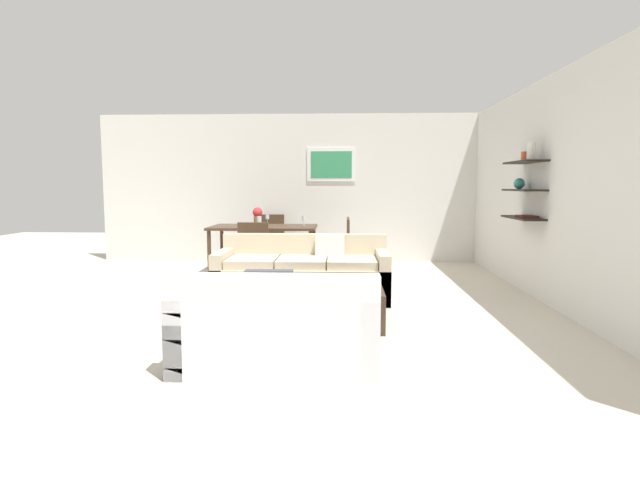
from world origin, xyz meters
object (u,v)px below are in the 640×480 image
(dining_chair_foot, at_px, (254,248))
(wine_glass_right_far, at_px, (304,219))
(candle_jar, at_px, (349,285))
(sofa_beige, at_px, (303,275))
(dining_chair_right_far, at_px, (341,240))
(coffee_table, at_px, (326,304))
(wine_glass_head, at_px, (267,217))
(centerpiece_vase, at_px, (258,216))
(dining_table, at_px, (264,230))
(wine_glass_foot, at_px, (259,220))
(dining_chair_head, at_px, (271,236))
(dining_chair_right_near, at_px, (341,243))
(loveseat_white, at_px, (277,328))
(decorative_bowl, at_px, (321,282))

(dining_chair_foot, relative_size, wine_glass_right_far, 5.47)
(wine_glass_right_far, bearing_deg, candle_jar, -77.93)
(sofa_beige, relative_size, dining_chair_right_far, 2.41)
(coffee_table, xyz_separation_m, wine_glass_head, (-1.12, 3.52, 0.67))
(centerpiece_vase, bearing_deg, dining_table, 2.75)
(dining_chair_right_far, bearing_deg, wine_glass_foot, -153.01)
(dining_chair_head, height_order, centerpiece_vase, centerpiece_vase)
(coffee_table, height_order, wine_glass_foot, wine_glass_foot)
(candle_jar, height_order, wine_glass_right_far, wine_glass_right_far)
(coffee_table, relative_size, wine_glass_foot, 6.19)
(dining_chair_foot, xyz_separation_m, wine_glass_foot, (-0.00, 0.47, 0.38))
(dining_chair_right_near, relative_size, wine_glass_foot, 4.73)
(loveseat_white, height_order, dining_chair_foot, dining_chair_foot)
(coffee_table, height_order, dining_chair_head, dining_chair_head)
(candle_jar, distance_m, dining_chair_head, 4.32)
(wine_glass_right_far, distance_m, wine_glass_head, 0.71)
(dining_chair_head, xyz_separation_m, dining_chair_right_near, (1.26, -1.11, 0.00))
(dining_table, bearing_deg, candle_jar, -67.06)
(candle_jar, relative_size, dining_table, 0.04)
(wine_glass_right_far, bearing_deg, sofa_beige, -85.91)
(dining_table, height_order, wine_glass_head, wine_glass_head)
(dining_table, xyz_separation_m, dining_chair_right_far, (1.26, 0.22, -0.18))
(dining_chair_head, distance_m, wine_glass_right_far, 1.07)
(dining_table, bearing_deg, sofa_beige, -68.06)
(loveseat_white, relative_size, dining_table, 0.91)
(centerpiece_vase, bearing_deg, sofa_beige, -65.65)
(dining_chair_right_near, distance_m, wine_glass_right_far, 0.79)
(loveseat_white, height_order, candle_jar, loveseat_white)
(candle_jar, bearing_deg, dining_chair_right_far, 91.62)
(sofa_beige, bearing_deg, decorative_bowl, -76.18)
(loveseat_white, distance_m, dining_chair_right_near, 4.20)
(loveseat_white, xyz_separation_m, dining_chair_right_near, (0.48, 4.16, 0.21))
(dining_chair_foot, height_order, dining_chair_right_far, same)
(dining_chair_right_near, bearing_deg, wine_glass_foot, -170.71)
(coffee_table, relative_size, dining_chair_head, 1.31)
(dining_chair_head, bearing_deg, candle_jar, -71.68)
(sofa_beige, height_order, wine_glass_foot, wine_glass_foot)
(dining_chair_head, bearing_deg, centerpiece_vase, -96.12)
(decorative_bowl, relative_size, centerpiece_vase, 1.25)
(wine_glass_right_far, bearing_deg, dining_chair_right_far, 9.06)
(wine_glass_right_far, height_order, wine_glass_head, wine_glass_right_far)
(candle_jar, relative_size, wine_glass_foot, 0.37)
(coffee_table, height_order, wine_glass_head, wine_glass_head)
(dining_chair_head, xyz_separation_m, dining_chair_foot, (0.00, -1.78, 0.00))
(dining_chair_right_near, height_order, wine_glass_right_far, wine_glass_right_far)
(candle_jar, bearing_deg, loveseat_white, -116.21)
(centerpiece_vase, bearing_deg, wine_glass_head, 77.38)
(dining_chair_foot, bearing_deg, wine_glass_head, 90.00)
(loveseat_white, xyz_separation_m, candle_jar, (0.58, 1.18, 0.12))
(wine_glass_foot, bearing_deg, dining_chair_foot, -90.00)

